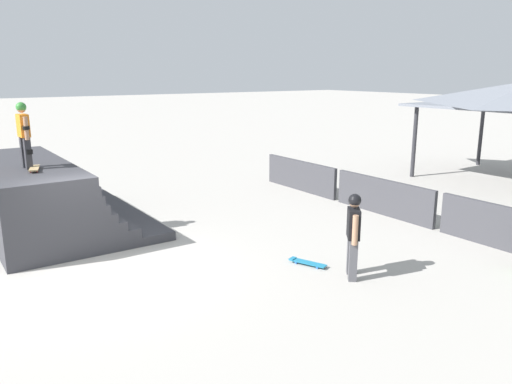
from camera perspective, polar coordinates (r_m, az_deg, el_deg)
The scene contains 7 objects.
ground_plane at distance 11.18m, azimuth -16.91°, elevation -8.44°, with size 160.00×160.00×0.00m, color #ADA8A0.
quarter_pipe_ramp at distance 14.36m, azimuth -23.41°, elevation -0.75°, with size 5.83×3.83×1.82m.
skater_on_deck at distance 13.10m, azimuth -25.02°, elevation 6.36°, with size 0.67×0.23×1.58m.
skateboard_on_deck at distance 12.83m, azimuth -24.01°, elevation 2.49°, with size 0.86×0.40×0.09m.
bystander_walking at distance 10.16m, azimuth 11.07°, elevation -4.17°, with size 0.60×0.52×1.75m.
skateboard_on_ground at distance 10.97m, azimuth 5.79°, elevation -8.00°, with size 0.86×0.50×0.09m.
barrier_fence at distance 15.03m, azimuth 14.33°, elevation -0.55°, with size 11.13×0.12×1.05m.
Camera 1 is at (9.98, -2.98, 4.07)m, focal length 35.00 mm.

